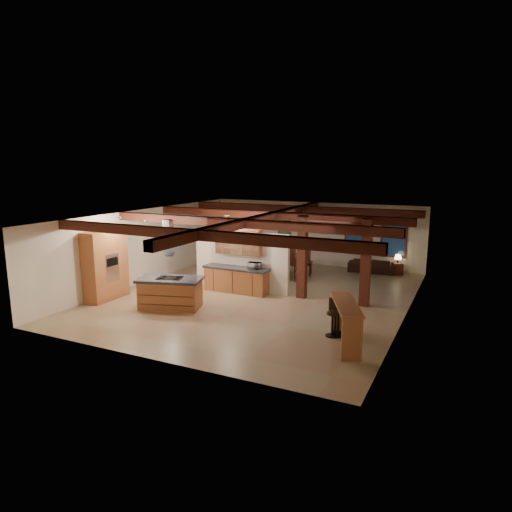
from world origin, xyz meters
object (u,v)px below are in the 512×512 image
(dining_table, at_px, (288,269))
(bar_counter, at_px, (346,317))
(sofa, at_px, (372,265))
(kitchen_island, at_px, (170,293))

(dining_table, height_order, bar_counter, bar_counter)
(dining_table, xyz_separation_m, sofa, (3.02, 2.31, -0.02))
(bar_counter, bearing_deg, kitchen_island, 174.17)
(sofa, bearing_deg, dining_table, 31.46)
(bar_counter, bearing_deg, dining_table, 123.15)
(sofa, distance_m, bar_counter, 8.67)
(dining_table, relative_size, sofa, 0.90)
(sofa, bearing_deg, kitchen_island, 52.67)
(kitchen_island, bearing_deg, dining_table, 71.90)
(kitchen_island, distance_m, sofa, 9.35)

